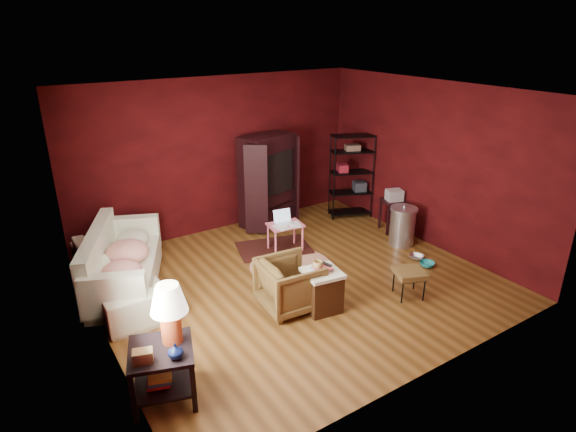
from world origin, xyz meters
The scene contains 18 objects.
room centered at (-0.04, -0.01, 1.40)m, with size 5.54×5.04×2.84m.
sofa centered at (-2.28, 1.10, 0.45)m, with size 2.30×0.67×0.90m, color white.
armchair centered at (-0.45, -0.54, 0.39)m, with size 0.75×0.71×0.78m, color black.
pet_bowl_steel centered at (2.10, -0.47, 0.12)m, with size 0.24×0.06×0.24m, color silver.
pet_bowl_turquoise centered at (2.04, -0.75, 0.12)m, with size 0.24×0.07×0.24m, color teal.
vase centered at (-2.40, -1.48, 0.68)m, with size 0.15×0.16×0.15m, color #0D1741.
mug centered at (-0.19, -0.81, 0.71)m, with size 0.13×0.10×0.13m, color tan.
side_table centered at (-2.40, -1.23, 0.75)m, with size 0.80×0.80×1.26m.
sofa_cushions centered at (-2.25, 1.11, 0.43)m, with size 1.59×2.25×0.88m.
hamper centered at (-0.12, -0.82, 0.30)m, with size 0.54×0.54×0.67m.
footstool centered at (1.12, -1.22, 0.36)m, with size 0.52×0.52×0.41m.
rug_round centered at (0.22, 0.45, 0.01)m, with size 1.37×1.37×0.01m.
rug_oriental centered at (0.33, 1.15, 0.02)m, with size 1.40×1.12×0.01m.
laptop_desk centered at (0.45, 0.98, 0.44)m, with size 0.62×0.51×0.71m.
tv_armoire centered at (0.83, 2.17, 0.91)m, with size 1.31×0.96×1.74m.
wire_shelving centered at (2.41, 1.61, 0.91)m, with size 0.88×0.64×1.66m.
small_stand centered at (2.59, 0.61, 0.60)m, with size 0.51×0.51×0.81m.
trash_can centered at (2.30, 0.08, 0.35)m, with size 0.54×0.54×0.74m.
Camera 1 is at (-3.57, -5.28, 3.64)m, focal length 30.00 mm.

